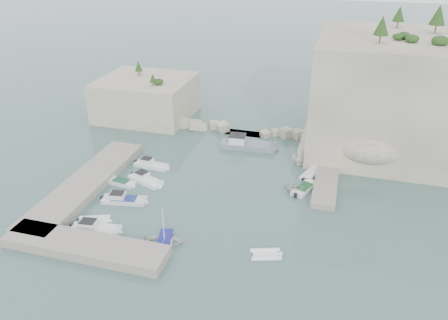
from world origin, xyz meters
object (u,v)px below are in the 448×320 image
(motorboat_b, at_px, (146,182))
(motorboat_e, at_px, (94,223))
(inflatable_dinghy, at_px, (266,256))
(tender_east_b, at_px, (304,190))
(tender_east_c, at_px, (310,176))
(motorboat_c, at_px, (121,184))
(tender_east_a, at_px, (295,192))
(motorboat_a, at_px, (152,167))
(motorboat_f, at_px, (96,231))
(rowboat, at_px, (165,243))
(motorboat_d, at_px, (125,202))
(tender_east_d, at_px, (307,164))
(work_boat, at_px, (248,148))

(motorboat_b, relative_size, motorboat_e, 1.45)
(inflatable_dinghy, relative_size, tender_east_b, 0.70)
(motorboat_b, xyz_separation_m, inflatable_dinghy, (18.47, -10.67, 0.00))
(inflatable_dinghy, bearing_deg, tender_east_c, 63.14)
(motorboat_c, height_order, tender_east_a, tender_east_a)
(motorboat_a, height_order, motorboat_b, same)
(motorboat_e, height_order, tender_east_c, same)
(motorboat_c, distance_m, motorboat_f, 10.49)
(motorboat_a, distance_m, motorboat_f, 15.81)
(rowboat, xyz_separation_m, tender_east_a, (12.19, 14.57, 0.00))
(motorboat_f, height_order, inflatable_dinghy, motorboat_f)
(motorboat_c, distance_m, motorboat_d, 4.63)
(motorboat_b, bearing_deg, inflatable_dinghy, -9.09)
(motorboat_d, relative_size, tender_east_d, 1.24)
(inflatable_dinghy, xyz_separation_m, tender_east_a, (1.26, 13.64, 0.00))
(tender_east_b, relative_size, work_boat, 0.52)
(motorboat_e, xyz_separation_m, work_boat, (12.70, 24.41, 0.00))
(motorboat_a, relative_size, motorboat_b, 0.97)
(motorboat_a, bearing_deg, motorboat_e, -88.91)
(motorboat_c, xyz_separation_m, work_boat, (13.89, 15.48, 0.00))
(rowboat, bearing_deg, tender_east_a, -53.21)
(inflatable_dinghy, distance_m, work_boat, 25.89)
(tender_east_d, bearing_deg, motorboat_c, 100.16)
(rowboat, bearing_deg, tender_east_c, -48.64)
(inflatable_dinghy, bearing_deg, motorboat_b, 131.77)
(motorboat_f, relative_size, tender_east_c, 1.30)
(tender_east_a, distance_m, tender_east_b, 1.29)
(tender_east_a, xyz_separation_m, work_boat, (-8.82, 11.12, 0.00))
(inflatable_dinghy, distance_m, tender_east_d, 21.99)
(motorboat_c, height_order, work_boat, work_boat)
(motorboat_e, bearing_deg, tender_east_b, 10.76)
(tender_east_a, relative_size, tender_east_c, 0.62)
(motorboat_a, xyz_separation_m, motorboat_c, (-1.95, -5.55, 0.00))
(inflatable_dinghy, bearing_deg, motorboat_d, 145.99)
(rowboat, xyz_separation_m, tender_east_d, (12.91, 22.83, 0.00))
(motorboat_a, distance_m, motorboat_c, 5.88)
(motorboat_e, height_order, motorboat_f, motorboat_f)
(rowboat, height_order, inflatable_dinghy, rowboat)
(motorboat_f, xyz_separation_m, tender_east_d, (21.21, 22.87, 0.00))
(motorboat_c, height_order, motorboat_d, motorboat_d)
(motorboat_b, distance_m, tender_east_b, 21.14)
(motorboat_e, bearing_deg, tender_east_a, 10.76)
(motorboat_d, bearing_deg, inflatable_dinghy, -25.69)
(motorboat_b, relative_size, motorboat_c, 1.32)
(motorboat_a, distance_m, work_boat, 15.53)
(motorboat_f, bearing_deg, motorboat_d, 81.24)
(motorboat_e, xyz_separation_m, tender_east_d, (22.24, 21.55, 0.00))
(motorboat_d, distance_m, rowboat, 10.22)
(tender_east_b, bearing_deg, motorboat_c, 123.58)
(rowboat, xyz_separation_m, tender_east_b, (13.29, 15.25, 0.00))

